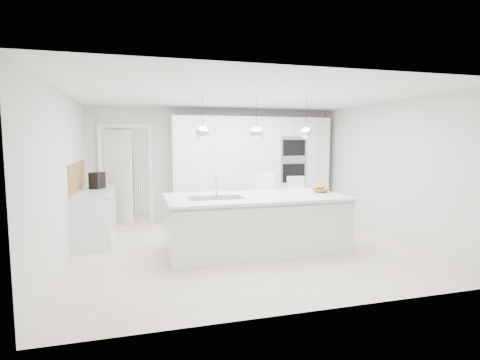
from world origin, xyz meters
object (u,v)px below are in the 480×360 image
object	(u,v)px
fruit_bowl	(321,190)
espresso_machine	(97,180)
island_base	(256,225)
bar_stool_right	(298,205)
bar_stool_left	(268,205)

from	to	relation	value
fruit_bowl	espresso_machine	distance (m)	4.04
island_base	bar_stool_right	size ratio (longest dim) A/B	2.59
fruit_bowl	bar_stool_left	size ratio (longest dim) A/B	0.23
bar_stool_left	espresso_machine	bearing A→B (deg)	-174.26
island_base	bar_stool_left	distance (m)	1.00
island_base	fruit_bowl	size ratio (longest dim) A/B	10.11
espresso_machine	island_base	bearing A→B (deg)	-8.92
fruit_bowl	espresso_machine	bearing A→B (deg)	157.39
island_base	bar_stool_right	world-z (taller)	bar_stool_right
espresso_machine	bar_stool_left	xyz separation A→B (m)	(3.03, -0.82, -0.46)
island_base	bar_stool_left	size ratio (longest dim) A/B	2.36
fruit_bowl	espresso_machine	xyz separation A→B (m)	(-3.73, 1.55, 0.12)
bar_stool_left	bar_stool_right	size ratio (longest dim) A/B	1.10
island_base	bar_stool_right	xyz separation A→B (m)	(1.17, 0.96, 0.11)
bar_stool_left	bar_stool_right	bearing A→B (deg)	30.33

